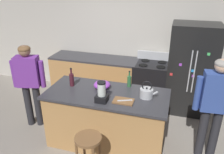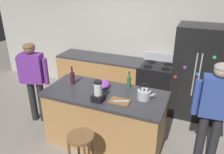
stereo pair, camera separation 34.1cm
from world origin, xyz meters
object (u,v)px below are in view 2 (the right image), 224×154
refrigerator (197,73)px  chef_knife (121,101)px  kitchen_island (105,118)px  blender_appliance (98,93)px  bar_stool (81,145)px  mixing_bowl (101,84)px  person_by_sink_right (214,107)px  bottle_wine (72,78)px  person_by_island_left (33,76)px  bottle_olive_oil (129,82)px  tea_kettle (144,94)px  stove_range (156,86)px  cutting_board (120,101)px

refrigerator → chef_knife: (-0.96, -1.68, 0.06)m
kitchen_island → blender_appliance: 0.66m
bar_stool → mixing_bowl: (-0.12, 0.94, 0.47)m
bar_stool → mixing_bowl: mixing_bowl is taller
person_by_sink_right → bottle_wine: 2.23m
person_by_island_left → chef_knife: (1.83, -0.28, 0.02)m
mixing_bowl → blender_appliance: bearing=-71.5°
bottle_olive_oil → tea_kettle: bearing=-40.9°
refrigerator → bottle_olive_oil: refrigerator is taller
bottle_olive_oil → tea_kettle: bottle_olive_oil is taller
tea_kettle → person_by_island_left: bearing=178.5°
person_by_island_left → bottle_olive_oil: bearing=7.5°
bar_stool → blender_appliance: (0.01, 0.54, 0.54)m
kitchen_island → chef_knife: size_ratio=8.80×
stove_range → mixing_bowl: stove_range is taller
tea_kettle → mixing_bowl: bearing=172.7°
refrigerator → bottle_wine: refrigerator is taller
mixing_bowl → cutting_board: size_ratio=0.91×
person_by_island_left → cutting_board: size_ratio=5.27×
person_by_sink_right → blender_appliance: size_ratio=5.19×
kitchen_island → person_by_island_left: size_ratio=1.23×
person_by_island_left → blender_appliance: 1.55m
person_by_sink_right → tea_kettle: person_by_sink_right is taller
blender_appliance → bottle_wine: bottle_wine is taller
stove_range → kitchen_island: bearing=-109.3°
person_by_island_left → blender_appliance: (1.50, -0.36, 0.13)m
person_by_sink_right → chef_knife: size_ratio=7.42×
bottle_wine → bottle_olive_oil: bearing=14.8°
refrigerator → cutting_board: refrigerator is taller
refrigerator → bar_stool: size_ratio=2.61×
bottle_olive_oil → cutting_board: bearing=-86.6°
person_by_island_left → person_by_sink_right: (3.08, 0.04, 0.03)m
stove_range → tea_kettle: size_ratio=4.11×
refrigerator → person_by_sink_right: (0.29, -1.36, 0.07)m
bottle_olive_oil → chef_knife: bottle_olive_oil is taller
bottle_wine → chef_knife: (0.98, -0.27, -0.09)m
mixing_bowl → cutting_board: bearing=-36.1°
bottle_olive_oil → stove_range: bearing=78.2°
mixing_bowl → bar_stool: bearing=-82.7°
chef_knife → bottle_wine: bearing=142.1°
kitchen_island → blender_appliance: blender_appliance is taller
person_by_island_left → person_by_sink_right: 3.08m
person_by_sink_right → bottle_wine: person_by_sink_right is taller
kitchen_island → bottle_olive_oil: (0.29, 0.34, 0.57)m
stove_range → bar_stool: (-0.54, -2.32, 0.06)m
person_by_sink_right → tea_kettle: (-0.97, -0.09, 0.04)m
refrigerator → bottle_wine: (-1.94, -1.41, 0.15)m
person_by_sink_right → bottle_wine: size_ratio=5.17×
bar_stool → cutting_board: bearing=62.5°
bottle_olive_oil → tea_kettle: size_ratio=1.00×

